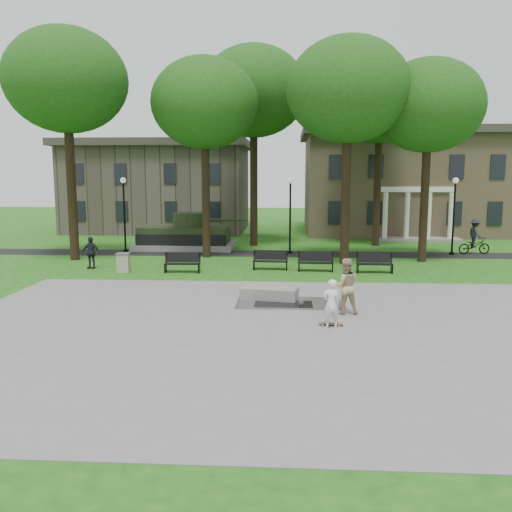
# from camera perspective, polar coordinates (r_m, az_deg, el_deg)

# --- Properties ---
(ground) EXTENTS (120.00, 120.00, 0.00)m
(ground) POSITION_cam_1_polar(r_m,az_deg,el_deg) (22.01, 2.40, -4.29)
(ground) COLOR #1A4A11
(ground) RESTS_ON ground
(plaza) EXTENTS (22.00, 16.00, 0.02)m
(plaza) POSITION_cam_1_polar(r_m,az_deg,el_deg) (17.17, 2.12, -7.96)
(plaza) COLOR gray
(plaza) RESTS_ON ground
(footpath) EXTENTS (44.00, 2.60, 0.01)m
(footpath) POSITION_cam_1_polar(r_m,az_deg,el_deg) (33.82, 2.73, 0.23)
(footpath) COLOR black
(footpath) RESTS_ON ground
(building_right) EXTENTS (17.00, 12.00, 8.60)m
(building_right) POSITION_cam_1_polar(r_m,az_deg,el_deg) (48.44, 14.98, 7.60)
(building_right) COLOR #9E8460
(building_right) RESTS_ON ground
(building_left) EXTENTS (15.00, 10.00, 7.20)m
(building_left) POSITION_cam_1_polar(r_m,az_deg,el_deg) (49.30, -10.04, 6.91)
(building_left) COLOR #4C443D
(building_left) RESTS_ON ground
(tree_0) EXTENTS (6.80, 6.80, 12.97)m
(tree_0) POSITION_cam_1_polar(r_m,az_deg,el_deg) (33.26, -19.35, 16.97)
(tree_0) COLOR black
(tree_0) RESTS_ON ground
(tree_1) EXTENTS (6.20, 6.20, 11.63)m
(tree_1) POSITION_cam_1_polar(r_m,az_deg,el_deg) (32.58, -5.43, 15.67)
(tree_1) COLOR black
(tree_1) RESTS_ON ground
(tree_2) EXTENTS (6.60, 6.60, 12.16)m
(tree_2) POSITION_cam_1_polar(r_m,az_deg,el_deg) (30.45, 9.68, 16.78)
(tree_2) COLOR black
(tree_2) RESTS_ON ground
(tree_3) EXTENTS (6.00, 6.00, 11.19)m
(tree_3) POSITION_cam_1_polar(r_m,az_deg,el_deg) (32.11, 17.73, 14.78)
(tree_3) COLOR black
(tree_3) RESTS_ON ground
(tree_4) EXTENTS (7.20, 7.20, 13.50)m
(tree_4) POSITION_cam_1_polar(r_m,az_deg,el_deg) (37.94, -0.24, 16.88)
(tree_4) COLOR black
(tree_4) RESTS_ON ground
(tree_5) EXTENTS (6.40, 6.40, 12.44)m
(tree_5) POSITION_cam_1_polar(r_m,az_deg,el_deg) (38.76, 12.93, 15.41)
(tree_5) COLOR black
(tree_5) RESTS_ON ground
(lamp_left) EXTENTS (0.36, 0.36, 4.73)m
(lamp_left) POSITION_cam_1_polar(r_m,az_deg,el_deg) (35.37, -13.71, 4.90)
(lamp_left) COLOR black
(lamp_left) RESTS_ON ground
(lamp_mid) EXTENTS (0.36, 0.36, 4.73)m
(lamp_mid) POSITION_cam_1_polar(r_m,az_deg,el_deg) (33.83, 3.62, 4.97)
(lamp_mid) COLOR black
(lamp_mid) RESTS_ON ground
(lamp_right) EXTENTS (0.36, 0.36, 4.73)m
(lamp_right) POSITION_cam_1_polar(r_m,az_deg,el_deg) (35.32, 20.12, 4.62)
(lamp_right) COLOR black
(lamp_right) RESTS_ON ground
(tank_monument) EXTENTS (7.45, 3.40, 2.40)m
(tank_monument) POSITION_cam_1_polar(r_m,az_deg,el_deg) (36.33, -7.47, 2.09)
(tank_monument) COLOR gray
(tank_monument) RESTS_ON ground
(puddle) EXTENTS (2.20, 1.20, 0.00)m
(puddle) POSITION_cam_1_polar(r_m,az_deg,el_deg) (20.69, 2.91, -5.07)
(puddle) COLOR black
(puddle) RESTS_ON plaza
(concrete_block) EXTENTS (2.34, 1.37, 0.45)m
(concrete_block) POSITION_cam_1_polar(r_m,az_deg,el_deg) (21.51, 1.43, -3.92)
(concrete_block) COLOR gray
(concrete_block) RESTS_ON plaza
(skateboard) EXTENTS (0.79, 0.26, 0.07)m
(skateboard) POSITION_cam_1_polar(r_m,az_deg,el_deg) (17.94, 7.89, -7.16)
(skateboard) COLOR brown
(skateboard) RESTS_ON plaza
(skateboarder) EXTENTS (0.66, 0.53, 1.59)m
(skateboarder) POSITION_cam_1_polar(r_m,az_deg,el_deg) (17.52, 7.93, -4.98)
(skateboarder) COLOR white
(skateboarder) RESTS_ON plaza
(friend_watching) EXTENTS (1.05, 0.87, 1.98)m
(friend_watching) POSITION_cam_1_polar(r_m,az_deg,el_deg) (19.33, 9.36, -3.15)
(friend_watching) COLOR tan
(friend_watching) RESTS_ON plaza
(pedestrian_walker) EXTENTS (1.04, 0.56, 1.70)m
(pedestrian_walker) POSITION_cam_1_polar(r_m,az_deg,el_deg) (29.67, -17.01, 0.34)
(pedestrian_walker) COLOR #20212B
(pedestrian_walker) RESTS_ON ground
(cyclist) EXTENTS (2.07, 1.21, 2.19)m
(cyclist) POSITION_cam_1_polar(r_m,az_deg,el_deg) (36.24, 22.02, 1.59)
(cyclist) COLOR black
(cyclist) RESTS_ON ground
(park_bench_0) EXTENTS (1.81, 0.55, 1.00)m
(park_bench_0) POSITION_cam_1_polar(r_m,az_deg,el_deg) (27.58, -7.74, -0.64)
(park_bench_0) COLOR black
(park_bench_0) RESTS_ON ground
(park_bench_1) EXTENTS (1.81, 0.58, 1.00)m
(park_bench_1) POSITION_cam_1_polar(r_m,az_deg,el_deg) (28.14, 1.52, -0.39)
(park_bench_1) COLOR black
(park_bench_1) RESTS_ON ground
(park_bench_2) EXTENTS (1.82, 0.63, 1.00)m
(park_bench_2) POSITION_cam_1_polar(r_m,az_deg,el_deg) (27.80, 6.30, -0.54)
(park_bench_2) COLOR black
(park_bench_2) RESTS_ON ground
(park_bench_3) EXTENTS (1.80, 0.54, 1.00)m
(park_bench_3) POSITION_cam_1_polar(r_m,az_deg,el_deg) (27.87, 12.37, -0.67)
(park_bench_3) COLOR black
(park_bench_3) RESTS_ON ground
(trash_bin) EXTENTS (0.72, 0.72, 0.96)m
(trash_bin) POSITION_cam_1_polar(r_m,az_deg,el_deg) (28.34, -13.79, -0.64)
(trash_bin) COLOR #9E9482
(trash_bin) RESTS_ON ground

